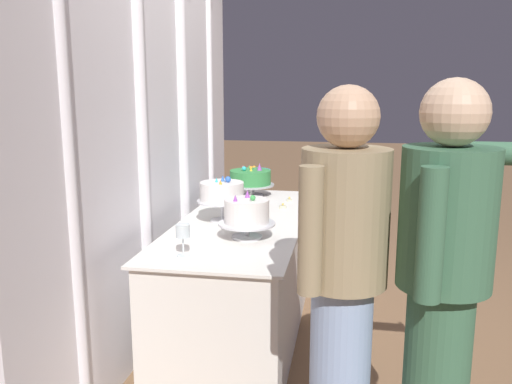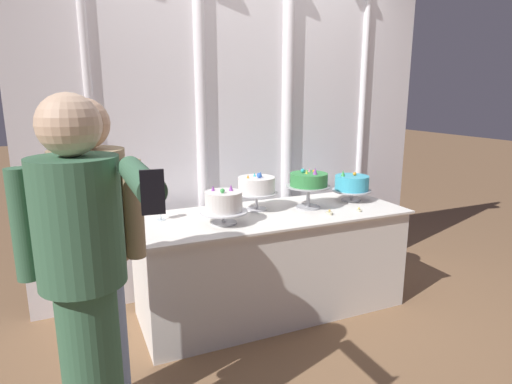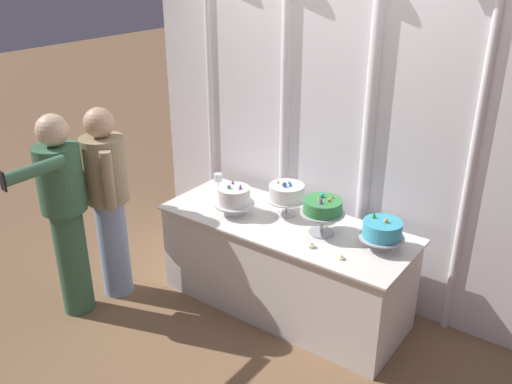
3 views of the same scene
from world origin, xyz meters
The scene contains 12 objects.
ground_plane centered at (0.00, 0.00, 0.00)m, with size 24.00×24.00×0.00m, color #846042.
draped_curtain centered at (0.01, 0.61, 1.44)m, with size 3.21×0.16×2.78m.
cake_table centered at (0.00, 0.10, 0.37)m, with size 1.89×0.73×0.73m.
cake_display_leftmost centered at (-0.39, 0.00, 0.86)m, with size 0.30×0.30×0.25m.
cake_display_midleft centered at (-0.07, 0.21, 0.90)m, with size 0.30×0.30×0.28m.
cake_display_midright centered at (0.29, 0.11, 0.92)m, with size 0.31×0.31×0.30m.
cake_display_rightmost centered at (0.71, 0.17, 0.86)m, with size 0.30×0.30×0.24m.
wine_glass centered at (-0.75, 0.24, 0.85)m, with size 0.07×0.07×0.16m.
tealight_far_left centered at (0.34, -0.10, 0.74)m, with size 0.05×0.05×0.04m.
tealight_near_left centered at (0.57, -0.12, 0.74)m, with size 0.04×0.04×0.03m.
guest_man_dark_suit centered at (-1.20, -0.52, 0.84)m, with size 0.44×0.44×1.53m.
guest_man_pink_jacket centered at (-1.26, -0.86, 0.86)m, with size 0.46×0.72×1.55m.
Camera 2 is at (-1.27, -2.50, 1.55)m, focal length 30.28 mm.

